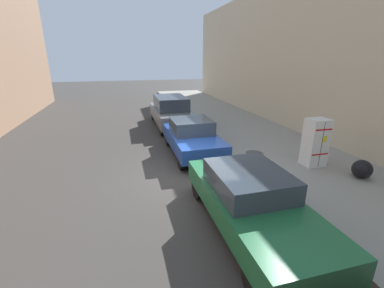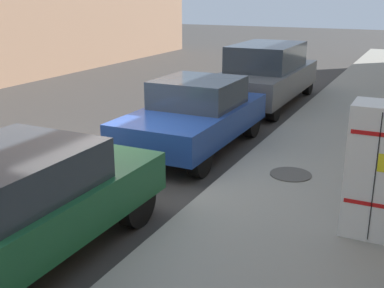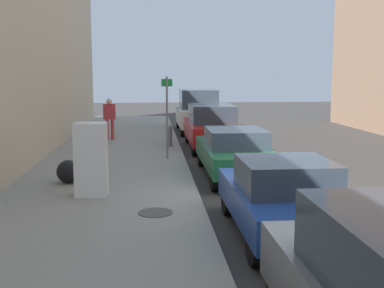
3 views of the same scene
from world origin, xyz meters
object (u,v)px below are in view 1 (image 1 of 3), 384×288
object	(u,v)px
trash_bag	(362,169)
parked_sedan_green	(251,200)
parked_hatchback_blue	(192,137)
discarded_refrigerator	(315,142)
parked_suv_gray	(171,111)

from	to	relation	value
trash_bag	parked_sedan_green	xyz separation A→B (m)	(4.51, 1.17, 0.27)
parked_hatchback_blue	discarded_refrigerator	bearing A→B (deg)	144.83
discarded_refrigerator	parked_suv_gray	size ratio (longest dim) A/B	0.34
discarded_refrigerator	parked_hatchback_blue	xyz separation A→B (m)	(3.75, -2.64, -0.28)
parked_suv_gray	parked_sedan_green	size ratio (longest dim) A/B	1.07
discarded_refrigerator	parked_sedan_green	xyz separation A→B (m)	(3.75, 2.49, -0.27)
discarded_refrigerator	parked_suv_gray	bearing A→B (deg)	-63.16
parked_hatchback_blue	parked_sedan_green	world-z (taller)	parked_hatchback_blue
trash_bag	parked_hatchback_blue	bearing A→B (deg)	-41.31
parked_hatchback_blue	parked_sedan_green	bearing A→B (deg)	90.00
discarded_refrigerator	parked_hatchback_blue	size ratio (longest dim) A/B	0.43
parked_sedan_green	discarded_refrigerator	bearing A→B (deg)	-146.45
trash_bag	parked_suv_gray	bearing A→B (deg)	-62.70
discarded_refrigerator	parked_suv_gray	distance (m)	8.31
parked_suv_gray	parked_hatchback_blue	bearing A→B (deg)	90.00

